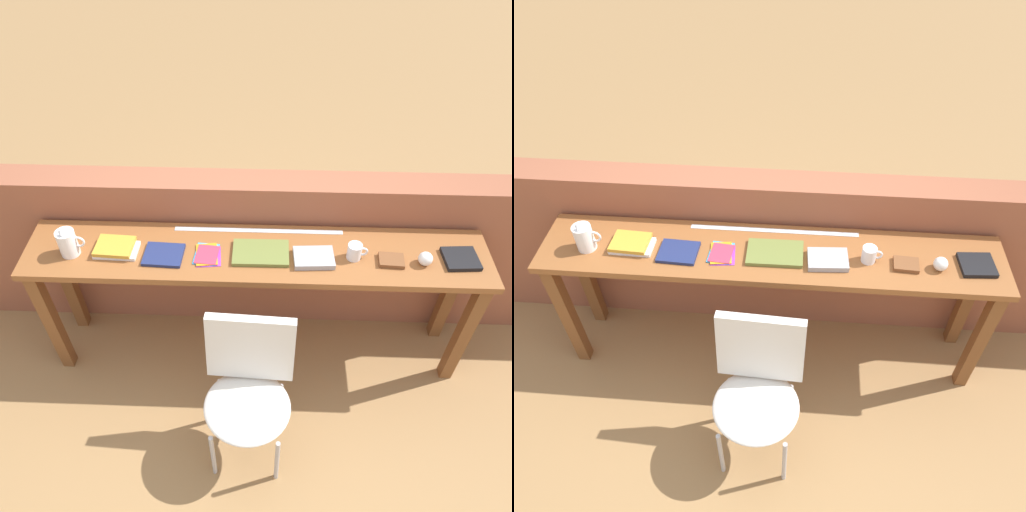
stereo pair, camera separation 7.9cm
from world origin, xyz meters
The scene contains 15 objects.
ground_plane centered at (0.00, 0.00, 0.00)m, with size 40.00×40.00×0.00m, color #9E7547.
brick_wall_back centered at (0.00, 0.64, 0.55)m, with size 6.00×0.20×1.11m, color #935138.
sideboard centered at (0.00, 0.30, 0.74)m, with size 2.50×0.44×0.88m.
chair_white_moulded centered at (-0.02, -0.30, 0.53)m, with size 0.46×0.47×0.89m.
pitcher_white centered at (-0.99, 0.26, 0.96)m, with size 0.14×0.10×0.18m.
book_stack_leftmost centered at (-0.75, 0.28, 0.90)m, with size 0.23×0.17×0.04m.
magazine_cycling centered at (-0.49, 0.25, 0.89)m, with size 0.21×0.17×0.02m, color navy.
pamphlet_pile_colourful centered at (-0.26, 0.26, 0.89)m, with size 0.15×0.18×0.01m.
book_open_centre centered at (0.02, 0.28, 0.89)m, with size 0.30×0.19×0.02m, color olive.
book_grey_hardcover centered at (0.30, 0.25, 0.90)m, with size 0.21×0.15×0.03m, color #9E9EA3.
mug centered at (0.52, 0.28, 0.92)m, with size 0.11×0.08×0.09m.
leather_journal_brown centered at (0.71, 0.25, 0.89)m, with size 0.13×0.10×0.02m, color brown.
sports_ball_small centered at (0.88, 0.24, 0.92)m, with size 0.07×0.07×0.07m, color silver.
book_repair_rightmost centered at (1.08, 0.28, 0.89)m, with size 0.18×0.17×0.02m, color black.
ruler_metal_back_edge centered at (0.01, 0.47, 0.88)m, with size 0.94×0.03×0.00m, color silver.
Camera 1 is at (0.07, -1.60, 2.76)m, focal length 35.00 mm.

